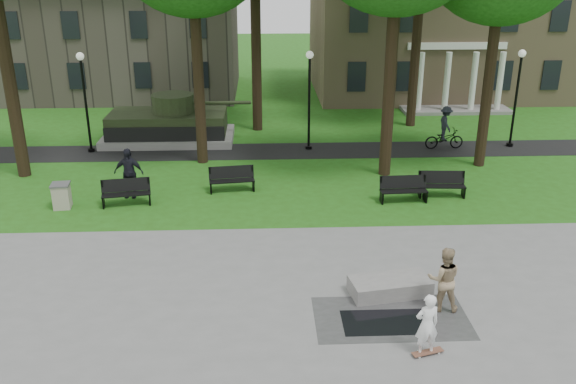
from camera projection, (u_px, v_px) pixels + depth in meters
name	position (u px, v px, depth m)	size (l,w,h in m)	color
ground	(323.00, 270.00, 18.32)	(120.00, 120.00, 0.00)	#245313
plaza	(344.00, 376.00, 13.66)	(22.00, 16.00, 0.02)	gray
footpath	(299.00, 151.00, 29.50)	(44.00, 2.60, 0.01)	black
building_right	(434.00, 26.00, 41.37)	(17.00, 12.00, 8.60)	#9E8460
building_left	(124.00, 38.00, 41.25)	(15.00, 10.00, 7.20)	#4C443D
lamp_left	(85.00, 94.00, 28.36)	(0.36, 0.36, 4.73)	black
lamp_mid	(309.00, 92.00, 28.79)	(0.36, 0.36, 4.73)	black
lamp_right	(517.00, 91.00, 29.19)	(0.36, 0.36, 4.73)	black
tank_monument	(169.00, 125.00, 30.79)	(7.45, 3.40, 2.40)	gray
puddle	(385.00, 322.00, 15.66)	(2.20, 1.20, 0.00)	black
concrete_block	(390.00, 286.00, 16.92)	(2.20, 1.00, 0.45)	gray
skateboard	(428.00, 353.00, 14.39)	(0.78, 0.20, 0.07)	brown
skateboarder	(427.00, 325.00, 14.16)	(0.58, 0.38, 1.59)	white
friend_watching	(444.00, 279.00, 15.95)	(0.87, 0.68, 1.79)	tan
pedestrian_walker	(129.00, 173.00, 23.54)	(1.16, 0.48, 1.97)	black
cyclist	(445.00, 132.00, 29.55)	(1.92, 1.10, 2.10)	black
park_bench_0	(126.00, 192.00, 22.95)	(1.85, 0.82, 1.00)	black
park_bench_1	(232.00, 178.00, 24.32)	(1.84, 0.75, 1.00)	black
park_bench_2	(403.00, 189.00, 23.26)	(1.82, 0.60, 1.00)	black
park_bench_3	(442.00, 184.00, 23.76)	(1.82, 0.63, 1.00)	black
trash_bin	(62.00, 196.00, 22.67)	(0.73, 0.73, 0.96)	#B7AE97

